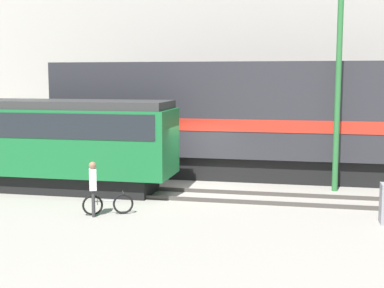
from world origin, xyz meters
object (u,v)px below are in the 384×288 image
utility_pole_center (338,75)px  person (93,183)px  bicycle (108,204)px  freight_locomotive (276,118)px  streetcar (17,138)px

utility_pole_center → person: bearing=-144.2°
bicycle → utility_pole_center: bearing=35.6°
bicycle → person: bearing=-140.3°
freight_locomotive → bicycle: freight_locomotive is taller
streetcar → utility_pole_center: size_ratio=1.40×
freight_locomotive → streetcar: (-9.66, -4.21, -0.61)m
utility_pole_center → streetcar: bearing=-170.1°
freight_locomotive → utility_pole_center: 3.67m
bicycle → person: person is taller
bicycle → utility_pole_center: size_ratio=0.17×
person → utility_pole_center: 9.90m
freight_locomotive → streetcar: freight_locomotive is taller
freight_locomotive → bicycle: size_ratio=12.59×
streetcar → bicycle: bearing=-32.0°
streetcar → freight_locomotive: bearing=23.5°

